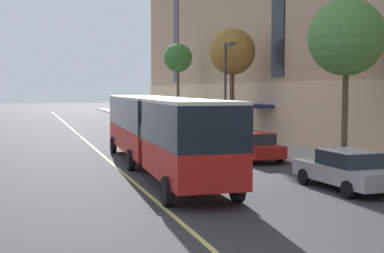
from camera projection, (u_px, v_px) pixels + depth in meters
The scene contains 14 objects.
ground_plane at pixel (187, 180), 22.90m from camera, with size 260.00×260.00×0.00m, color #38383A.
sidewalk at pixel (328, 161), 28.35m from camera, with size 4.71×160.00×0.15m, color #ADA89E.
city_bus at pixel (157, 128), 25.41m from camera, with size 3.38×18.51×3.49m.
parked_car_green_1 at pixel (162, 123), 48.56m from camera, with size 1.95×4.24×1.56m.
parked_car_silver_2 at pixel (346, 170), 20.58m from camera, with size 2.15×4.86×1.56m.
parked_car_red_4 at pixel (253, 146), 28.92m from camera, with size 2.09×4.40×1.56m.
parked_car_red_6 at pixel (190, 131), 39.68m from camera, with size 1.92×4.37×1.56m.
parked_car_white_7 at pixel (145, 120), 54.30m from camera, with size 2.05×4.63×1.56m.
street_tree_mid_block at pixel (346, 38), 25.72m from camera, with size 3.72×3.72×8.09m.
street_tree_far_uptown at pixel (232, 52), 39.88m from camera, with size 3.47×3.47×8.27m.
street_tree_far_downtown at pixel (178, 59), 54.04m from camera, with size 2.87×2.87×8.33m.
street_lamp at pixel (227, 82), 37.54m from camera, with size 0.36×1.48×6.97m.
fire_hydrant at pixel (181, 126), 48.57m from camera, with size 0.42×0.24×0.72m.
lane_centerline at pixel (122, 172), 25.08m from camera, with size 0.16×140.00×0.01m, color #E0D66B.
Camera 1 is at (-6.53, -21.72, 3.89)m, focal length 50.00 mm.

